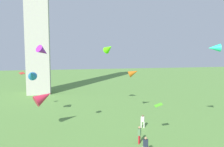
% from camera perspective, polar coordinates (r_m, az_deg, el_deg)
% --- Properties ---
extents(person_0, '(0.48, 0.46, 1.62)m').
position_cam_1_polar(person_0, '(27.41, 8.11, -12.19)').
color(person_0, silver).
rests_on(person_0, ground_plane).
extents(person_2, '(0.47, 0.54, 1.79)m').
position_cam_1_polar(person_2, '(22.94, 7.25, -15.49)').
color(person_2, red).
rests_on(person_2, ground_plane).
extents(person_3, '(0.51, 0.43, 1.71)m').
position_cam_1_polar(person_3, '(20.60, 8.87, -18.14)').
color(person_3, silver).
rests_on(person_3, ground_plane).
extents(kite_flying_0, '(1.91, 1.44, 1.48)m').
position_cam_1_polar(kite_flying_0, '(32.40, 5.65, 0.21)').
color(kite_flying_0, '#BC5D13').
extents(kite_flying_1, '(1.53, 1.33, 0.93)m').
position_cam_1_polar(kite_flying_1, '(27.33, 25.40, 6.13)').
color(kite_flying_1, '#24ECB2').
extents(kite_flying_2, '(2.74, 2.19, 2.11)m').
position_cam_1_polar(kite_flying_2, '(26.97, -17.68, -6.02)').
color(kite_flying_2, '#C52640').
extents(kite_flying_3, '(0.88, 0.74, 0.43)m').
position_cam_1_polar(kite_flying_3, '(23.90, 12.17, -8.14)').
color(kite_flying_3, '#4EBF23').
extents(kite_flying_4, '(1.21, 2.00, 1.72)m').
position_cam_1_polar(kite_flying_4, '(31.01, -20.44, -0.26)').
color(kite_flying_4, '#237BCC').
extents(kite_flying_5, '(0.94, 0.92, 0.36)m').
position_cam_1_polar(kite_flying_5, '(36.19, -22.71, 0.07)').
color(kite_flying_5, red).
extents(kite_flying_6, '(1.56, 1.56, 1.26)m').
position_cam_1_polar(kite_flying_6, '(22.85, -17.77, 5.64)').
color(kite_flying_6, purple).
extents(kite_flying_7, '(1.79, 2.17, 1.65)m').
position_cam_1_polar(kite_flying_7, '(34.22, -0.86, 6.66)').
color(kite_flying_7, '#55EF12').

